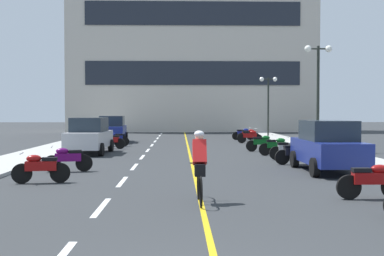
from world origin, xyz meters
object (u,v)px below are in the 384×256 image
motorcycle_4 (68,159)px  motorcycle_7 (277,146)px  street_lamp_mid (318,74)px  parked_car_near (328,146)px  motorcycle_10 (115,139)px  motorcycle_11 (250,136)px  motorcycle_8 (262,143)px  street_lamp_far (268,92)px  motorcycle_13 (243,134)px  motorcycle_6 (289,149)px  motorcycle_12 (249,135)px  motorcycle_2 (372,180)px  parked_car_mid (89,136)px  motorcycle_9 (111,140)px  motorcycle_5 (296,153)px  cyclist_rider (200,165)px  motorcycle_3 (41,167)px  parked_car_far (112,129)px

motorcycle_4 → motorcycle_7: same height
street_lamp_mid → parked_car_near: bearing=-103.5°
motorcycle_10 → motorcycle_11: 9.12m
street_lamp_mid → motorcycle_8: 4.64m
street_lamp_far → motorcycle_13: street_lamp_far is taller
motorcycle_7 → motorcycle_13: (0.08, 13.01, 0.00)m
motorcycle_6 → motorcycle_12: 13.50m
motorcycle_10 → motorcycle_11: (8.67, 2.85, 0.00)m
motorcycle_7 → street_lamp_mid: bearing=40.1°
motorcycle_2 → motorcycle_7: 11.76m
motorcycle_10 → street_lamp_far: bearing=43.0°
parked_car_mid → motorcycle_9: 3.38m
motorcycle_5 → motorcycle_10: size_ratio=1.01×
motorcycle_5 → motorcycle_8: same height
motorcycle_6 → cyclist_rider: (-4.34, -10.02, 0.41)m
motorcycle_4 → motorcycle_5: same height
motorcycle_4 → motorcycle_7: size_ratio=0.99×
motorcycle_5 → motorcycle_12: (0.27, 15.34, 0.00)m
motorcycle_6 → motorcycle_8: (-0.42, 4.50, 0.00)m
street_lamp_far → parked_car_near: (-2.07, -23.19, -2.77)m
motorcycle_3 → motorcycle_13: bearing=67.8°
motorcycle_4 → cyclist_rider: (4.42, -5.98, 0.41)m
motorcycle_8 → motorcycle_13: (0.38, 10.60, 0.00)m
motorcycle_4 → motorcycle_7: (8.64, 6.13, 0.00)m
street_lamp_far → motorcycle_3: bearing=-114.0°
cyclist_rider → motorcycle_3: bearing=144.8°
parked_car_mid → street_lamp_mid: bearing=4.3°
motorcycle_2 → parked_car_far: bearing=112.8°
motorcycle_12 → cyclist_rider: bearing=-100.8°
parked_car_near → street_lamp_mid: bearing=76.5°
parked_car_far → motorcycle_13: size_ratio=2.52×
motorcycle_4 → motorcycle_13: bearing=65.5°
parked_car_near → motorcycle_2: 5.48m
parked_car_mid → motorcycle_6: parked_car_mid is taller
street_lamp_far → motorcycle_9: (-11.25, -12.25, -3.22)m
parked_car_near → motorcycle_10: 15.68m
street_lamp_mid → motorcycle_9: 12.03m
street_lamp_mid → motorcycle_5: 7.58m
motorcycle_7 → street_lamp_far: bearing=81.1°
street_lamp_mid → motorcycle_13: street_lamp_mid is taller
motorcycle_3 → motorcycle_9: same height
street_lamp_far → motorcycle_3: (-11.46, -25.71, -3.22)m
parked_car_mid → motorcycle_11: bearing=40.5°
street_lamp_far → motorcycle_2: 28.92m
parked_car_near → motorcycle_11: (-0.51, 15.56, -0.44)m
motorcycle_7 → motorcycle_9: size_ratio=1.02×
motorcycle_7 → motorcycle_3: bearing=-134.9°
street_lamp_mid → cyclist_rider: (-6.82, -14.30, -3.21)m
parked_car_near → motorcycle_10: bearing=125.8°
parked_car_far → motorcycle_5: parked_car_far is taller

